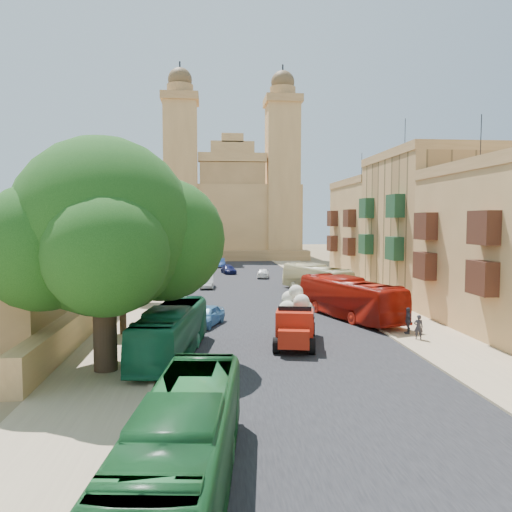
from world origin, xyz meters
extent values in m
plane|color=#796445|center=(0.00, 0.00, 0.00)|extent=(260.00, 260.00, 0.00)
cube|color=black|center=(0.00, 30.00, 0.01)|extent=(14.00, 140.00, 0.01)
cube|color=tan|center=(9.50, 30.00, 0.01)|extent=(5.00, 140.00, 0.01)
cube|color=tan|center=(-9.50, 30.00, 0.01)|extent=(5.00, 140.00, 0.01)
cube|color=tan|center=(7.00, 30.00, 0.06)|extent=(0.25, 140.00, 0.12)
cube|color=tan|center=(-7.00, 30.00, 0.06)|extent=(0.25, 140.00, 0.12)
cylinder|color=black|center=(15.00, 13.80, 13.10)|extent=(0.06, 0.06, 3.60)
cube|color=#452217|center=(11.55, 7.08, 3.99)|extent=(0.90, 2.20, 2.00)
cube|color=#452217|center=(11.55, 14.92, 3.99)|extent=(0.90, 2.20, 2.00)
cube|color=#452217|center=(11.55, 7.08, 6.93)|extent=(0.90, 2.20, 2.00)
cube|color=#452217|center=(11.55, 14.92, 6.93)|extent=(0.90, 2.20, 2.00)
cube|color=tan|center=(16.00, 25.00, 6.50)|extent=(8.00, 14.00, 13.00)
cube|color=#9E7445|center=(16.00, 25.00, 13.40)|extent=(8.20, 14.00, 0.80)
cylinder|color=black|center=(15.00, 27.80, 15.60)|extent=(0.06, 0.06, 3.60)
cube|color=#1B4528|center=(11.55, 21.08, 4.94)|extent=(0.90, 2.20, 2.00)
cube|color=#1B4528|center=(11.55, 28.92, 4.94)|extent=(0.90, 2.20, 2.00)
cube|color=#1B4528|center=(11.55, 21.08, 8.58)|extent=(0.90, 2.20, 2.00)
cube|color=#1B4528|center=(11.55, 28.92, 8.58)|extent=(0.90, 2.20, 2.00)
cube|color=tan|center=(16.00, 39.00, 5.75)|extent=(8.00, 14.00, 11.50)
cube|color=#9E7445|center=(16.00, 39.00, 11.90)|extent=(8.20, 14.00, 0.80)
cylinder|color=black|center=(15.00, 41.80, 14.10)|extent=(0.06, 0.06, 3.60)
cube|color=#452217|center=(11.55, 35.08, 4.37)|extent=(0.90, 2.20, 2.00)
cube|color=#452217|center=(11.55, 42.92, 4.37)|extent=(0.90, 2.20, 2.00)
cube|color=#452217|center=(11.55, 35.08, 7.59)|extent=(0.90, 2.20, 2.00)
cube|color=#452217|center=(11.55, 42.92, 7.59)|extent=(0.90, 2.20, 2.00)
cube|color=tan|center=(-12.50, 20.00, 0.90)|extent=(1.00, 40.00, 1.80)
cube|color=#9E7445|center=(-18.00, 18.00, 4.20)|extent=(10.00, 28.00, 8.40)
cube|color=tan|center=(-18.00, 44.00, 5.00)|extent=(10.00, 22.00, 10.00)
cube|color=tan|center=(0.00, 81.00, 7.00)|extent=(26.00, 20.00, 14.00)
cube|color=#9E7445|center=(0.00, 70.50, 0.90)|extent=(28.00, 4.00, 1.80)
cube|color=#9E7445|center=(0.00, 72.20, 10.00)|extent=(12.00, 2.00, 16.00)
cube|color=tan|center=(0.00, 72.20, 18.90)|extent=(12.60, 2.40, 1.60)
cube|color=tan|center=(0.00, 72.20, 20.60)|extent=(8.00, 2.00, 2.40)
cube|color=tan|center=(0.00, 72.20, 22.40)|extent=(4.00, 2.00, 1.60)
cube|color=tan|center=(-9.50, 73.50, 14.50)|extent=(6.00, 6.00, 29.00)
cube|color=#9E7445|center=(-9.50, 73.50, 29.60)|extent=(6.80, 6.80, 1.40)
cylinder|color=#9E7445|center=(-9.50, 73.50, 31.20)|extent=(4.80, 4.80, 1.80)
sphere|color=brown|center=(-9.50, 73.50, 33.00)|extent=(4.40, 4.40, 4.40)
cylinder|color=black|center=(-9.50, 73.50, 35.40)|extent=(0.28, 0.28, 1.80)
cube|color=tan|center=(9.50, 73.50, 14.50)|extent=(6.00, 6.00, 29.00)
cube|color=#9E7445|center=(9.50, 73.50, 29.60)|extent=(6.80, 6.80, 1.40)
cylinder|color=#9E7445|center=(9.50, 73.50, 31.20)|extent=(4.80, 4.80, 1.80)
sphere|color=brown|center=(9.50, 73.50, 33.00)|extent=(4.40, 4.40, 4.40)
cylinder|color=black|center=(9.50, 73.50, 35.40)|extent=(0.28, 0.28, 1.80)
cylinder|color=#39281C|center=(-9.50, 4.00, 2.16)|extent=(1.14, 1.14, 4.33)
sphere|color=#133B10|center=(-9.50, 4.00, 7.06)|extent=(8.65, 8.65, 8.65)
sphere|color=#133B10|center=(-6.77, 5.37, 6.38)|extent=(6.38, 6.38, 6.38)
sphere|color=#133B10|center=(-12.00, 2.98, 6.15)|extent=(5.92, 5.92, 5.92)
sphere|color=#133B10|center=(-8.82, 1.27, 5.92)|extent=(5.47, 5.47, 5.47)
sphere|color=#133B10|center=(-10.75, 6.50, 7.97)|extent=(5.01, 5.01, 5.01)
cylinder|color=#39281C|center=(-10.00, 12.00, 1.05)|extent=(0.44, 0.44, 2.11)
sphere|color=#133B10|center=(-10.00, 12.00, 3.18)|extent=(3.07, 3.07, 3.07)
cylinder|color=#39281C|center=(-10.00, 24.00, 1.07)|extent=(0.44, 0.44, 2.13)
sphere|color=#133B10|center=(-10.00, 24.00, 3.22)|extent=(3.10, 3.10, 3.10)
cylinder|color=#39281C|center=(-10.00, 36.00, 1.25)|extent=(0.44, 0.44, 2.50)
sphere|color=#133B10|center=(-10.00, 36.00, 3.77)|extent=(3.63, 3.63, 3.63)
cylinder|color=#39281C|center=(-10.00, 48.00, 1.12)|extent=(0.44, 0.44, 2.24)
sphere|color=#133B10|center=(-10.00, 48.00, 3.38)|extent=(3.26, 3.26, 3.26)
cube|color=#B8200E|center=(0.88, 9.23, 1.24)|extent=(2.87, 3.95, 0.90)
cube|color=black|center=(0.88, 9.23, 1.74)|extent=(2.93, 4.01, 0.12)
cube|color=#B8200E|center=(0.42, 6.99, 1.34)|extent=(2.39, 2.08, 1.79)
cube|color=#B8200E|center=(0.17, 5.82, 0.95)|extent=(1.90, 1.51, 1.00)
cube|color=black|center=(0.42, 6.99, 2.04)|extent=(1.87, 0.48, 0.90)
cylinder|color=black|center=(-0.74, 6.32, 0.45)|extent=(0.52, 0.95, 0.90)
cylinder|color=black|center=(1.21, 5.91, 0.45)|extent=(0.52, 0.95, 0.90)
cylinder|color=black|center=(0.15, 10.61, 0.45)|extent=(0.52, 0.95, 0.90)
cylinder|color=black|center=(2.10, 10.20, 0.45)|extent=(0.52, 0.95, 0.90)
sphere|color=beige|center=(0.27, 8.75, 1.99)|extent=(1.10, 1.10, 1.10)
sphere|color=beige|center=(1.31, 8.84, 1.99)|extent=(1.10, 1.10, 1.10)
sphere|color=beige|center=(1.00, 9.82, 1.99)|extent=(1.10, 1.10, 1.10)
sphere|color=beige|center=(0.51, 9.41, 2.54)|extent=(1.00, 1.00, 1.00)
sphere|color=beige|center=(1.04, 8.29, 2.49)|extent=(1.00, 1.00, 1.00)
sphere|color=beige|center=(0.86, 9.14, 2.99)|extent=(0.90, 0.90, 0.90)
cube|color=#3C5B22|center=(5.40, 22.30, 0.91)|extent=(3.09, 4.76, 1.82)
cylinder|color=black|center=(4.14, 21.08, 0.36)|extent=(0.48, 0.78, 0.73)
cylinder|color=black|center=(5.79, 20.59, 0.36)|extent=(0.48, 0.78, 0.73)
cylinder|color=black|center=(5.02, 24.01, 0.36)|extent=(0.48, 0.78, 0.73)
cylinder|color=black|center=(6.67, 23.52, 0.36)|extent=(0.48, 0.78, 0.73)
imported|color=#1B5B2A|center=(-5.09, -7.84, 1.41)|extent=(3.51, 10.34, 2.82)
imported|color=#166740|center=(-6.45, 6.10, 1.39)|extent=(3.74, 10.21, 2.78)
imported|color=#9B1309|center=(6.05, 15.63, 1.52)|extent=(5.89, 11.20, 3.05)
imported|color=beige|center=(6.37, 28.73, 1.45)|extent=(5.56, 10.62, 2.89)
imported|color=#4787BC|center=(-4.65, 13.97, 0.71)|extent=(3.06, 4.49, 1.42)
imported|color=silver|center=(-4.67, 33.62, 0.69)|extent=(1.53, 4.20, 1.38)
imported|color=beige|center=(4.72, 22.28, 0.70)|extent=(3.75, 5.50, 1.40)
imported|color=#0E1342|center=(-1.74, 47.95, 0.58)|extent=(2.30, 4.19, 1.15)
imported|color=white|center=(2.45, 42.40, 0.62)|extent=(1.94, 3.79, 1.23)
imported|color=#3E63C3|center=(-2.69, 57.87, 0.69)|extent=(1.59, 4.25, 1.39)
imported|color=#29272D|center=(8.45, 8.66, 0.77)|extent=(0.63, 0.48, 1.55)
imported|color=#36343D|center=(8.41, 10.22, 0.86)|extent=(0.59, 1.07, 1.73)
camera|label=1|loc=(-4.41, -20.64, 7.37)|focal=35.00mm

